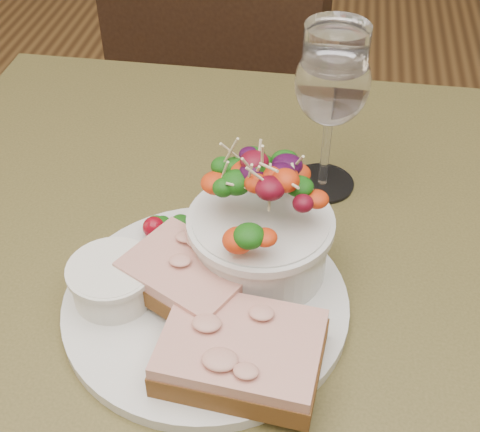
% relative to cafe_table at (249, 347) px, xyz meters
% --- Properties ---
extents(cafe_table, '(0.80, 0.80, 0.75)m').
position_rel_cafe_table_xyz_m(cafe_table, '(0.00, 0.00, 0.00)').
color(cafe_table, '#403D1B').
rests_on(cafe_table, ground).
extents(chair_far, '(0.53, 0.53, 0.90)m').
position_rel_cafe_table_xyz_m(chair_far, '(-0.10, 0.75, -0.36)').
color(chair_far, black).
rests_on(chair_far, ground).
extents(dinner_plate, '(0.26, 0.26, 0.01)m').
position_rel_cafe_table_xyz_m(dinner_plate, '(-0.03, -0.04, 0.11)').
color(dinner_plate, silver).
rests_on(dinner_plate, cafe_table).
extents(sandwich_front, '(0.14, 0.11, 0.03)m').
position_rel_cafe_table_xyz_m(sandwich_front, '(0.01, -0.11, 0.13)').
color(sandwich_front, '#4A2C13').
rests_on(sandwich_front, dinner_plate).
extents(sandwich_back, '(0.13, 0.12, 0.03)m').
position_rel_cafe_table_xyz_m(sandwich_back, '(-0.05, -0.04, 0.14)').
color(sandwich_back, '#4A2C13').
rests_on(sandwich_back, dinner_plate).
extents(ramekin, '(0.07, 0.07, 0.04)m').
position_rel_cafe_table_xyz_m(ramekin, '(-0.12, -0.05, 0.13)').
color(ramekin, white).
rests_on(ramekin, dinner_plate).
extents(salad_bowl, '(0.12, 0.12, 0.13)m').
position_rel_cafe_table_xyz_m(salad_bowl, '(0.01, 0.01, 0.17)').
color(salad_bowl, silver).
rests_on(salad_bowl, dinner_plate).
extents(garnish, '(0.05, 0.04, 0.02)m').
position_rel_cafe_table_xyz_m(garnish, '(-0.09, 0.04, 0.12)').
color(garnish, '#0F3409').
rests_on(garnish, dinner_plate).
extents(wine_glass, '(0.08, 0.08, 0.18)m').
position_rel_cafe_table_xyz_m(wine_glass, '(0.06, 0.16, 0.22)').
color(wine_glass, white).
rests_on(wine_glass, cafe_table).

